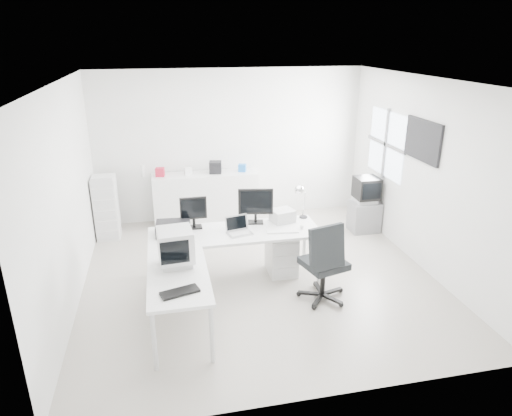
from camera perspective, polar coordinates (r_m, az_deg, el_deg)
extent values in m
cube|color=beige|center=(6.83, 0.35, -8.46)|extent=(5.00, 5.00, 0.01)
cube|color=white|center=(5.98, 0.41, 15.65)|extent=(5.00, 5.00, 0.01)
cube|color=silver|center=(8.64, -3.20, 7.80)|extent=(5.00, 0.02, 2.80)
cube|color=silver|center=(6.25, -22.62, 1.10)|extent=(0.02, 5.00, 2.80)
cube|color=silver|center=(7.20, 20.25, 3.89)|extent=(0.02, 5.00, 2.80)
cube|color=silver|center=(6.80, 3.20, -5.75)|extent=(0.40, 0.50, 0.60)
cube|color=black|center=(6.42, -10.31, -2.50)|extent=(0.49, 0.40, 0.17)
cube|color=silver|center=(6.42, 3.32, -2.90)|extent=(0.46, 0.19, 0.02)
sphere|color=silver|center=(6.54, 5.75, -2.33)|extent=(0.06, 0.06, 0.06)
cube|color=#B9B9B9|center=(6.74, 3.33, -0.96)|extent=(0.38, 0.34, 0.18)
cube|color=black|center=(5.02, -9.50, -10.32)|extent=(0.44, 0.27, 0.03)
cube|color=slate|center=(8.46, 13.36, -1.03)|extent=(0.50, 0.41, 0.55)
cube|color=silver|center=(8.58, -6.30, 1.22)|extent=(1.92, 0.48, 0.96)
cube|color=#A7172E|center=(8.38, -11.91, 4.41)|extent=(0.17, 0.16, 0.15)
cube|color=silver|center=(8.40, -8.49, 4.57)|extent=(0.14, 0.13, 0.13)
cube|color=black|center=(8.42, -5.10, 5.09)|extent=(0.25, 0.23, 0.22)
cube|color=blue|center=(8.51, -1.74, 5.04)|extent=(0.17, 0.16, 0.14)
cylinder|color=silver|center=(8.42, -13.97, 4.55)|extent=(0.07, 0.07, 0.22)
cube|color=silver|center=(8.29, -18.19, 0.06)|extent=(0.38, 0.46, 1.10)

